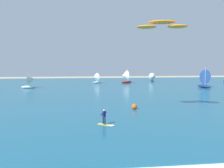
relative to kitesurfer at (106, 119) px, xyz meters
name	(u,v)px	position (x,y,z in m)	size (l,w,h in m)	color
ocean	(99,89)	(1.41, 34.90, -0.65)	(160.00, 90.00, 0.10)	#1E607F
shoreline_foam	(166,168)	(2.91, -10.36, -0.70)	(99.17, 1.23, 0.01)	white
kitesurfer	(106,119)	(0.00, 0.00, 0.00)	(1.91, 1.62, 1.67)	yellow
kite	(162,25)	(7.84, 5.37, 10.94)	(6.86, 3.53, 1.00)	orange
sailboat_anchored_offshore	(31,80)	(-16.53, 38.59, 1.46)	(3.90, 3.34, 4.50)	white
sailboat_trailing	(152,77)	(22.30, 57.27, 0.97)	(2.46, 2.91, 3.43)	navy
sailboat_far_left	(203,78)	(29.61, 34.81, 1.94)	(4.32, 4.93, 5.55)	navy
sailboat_mid_left	(125,77)	(11.06, 51.39, 1.55)	(4.19, 3.69, 4.70)	maroon
sailboat_outermost	(96,78)	(1.29, 51.82, 1.15)	(3.43, 3.10, 3.82)	silver
marker_buoy	(134,106)	(4.86, 7.96, -0.21)	(0.79, 0.79, 0.79)	#E55919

